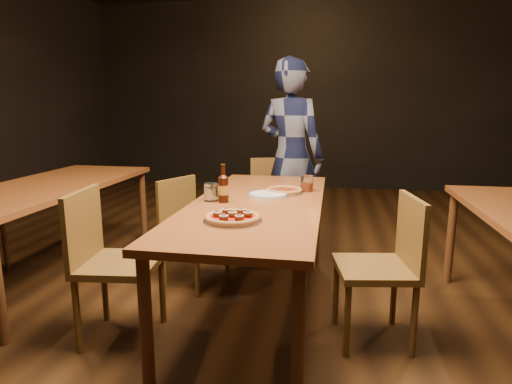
% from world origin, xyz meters
% --- Properties ---
extents(ground, '(9.00, 9.00, 0.00)m').
position_xyz_m(ground, '(0.00, 0.00, 0.00)').
color(ground, black).
extents(room_shell, '(9.00, 9.00, 9.00)m').
position_xyz_m(room_shell, '(0.00, 0.00, 1.86)').
color(room_shell, black).
rests_on(room_shell, ground).
extents(table_main, '(0.80, 2.00, 0.75)m').
position_xyz_m(table_main, '(0.00, 0.00, 0.68)').
color(table_main, brown).
rests_on(table_main, ground).
extents(table_left, '(0.80, 2.00, 0.75)m').
position_xyz_m(table_left, '(-1.70, 0.30, 0.68)').
color(table_left, brown).
rests_on(table_left, ground).
extents(chair_main_nw, '(0.48, 0.48, 0.92)m').
position_xyz_m(chair_main_nw, '(-0.72, -0.44, 0.46)').
color(chair_main_nw, '#573317').
rests_on(chair_main_nw, ground).
extents(chair_main_sw, '(0.52, 0.52, 0.84)m').
position_xyz_m(chair_main_sw, '(-0.54, 0.37, 0.42)').
color(chair_main_sw, '#573317').
rests_on(chair_main_sw, ground).
extents(chair_main_e, '(0.48, 0.48, 0.89)m').
position_xyz_m(chair_main_e, '(0.71, -0.22, 0.45)').
color(chair_main_e, '#573317').
rests_on(chair_main_e, ground).
extents(chair_end, '(0.53, 0.53, 0.91)m').
position_xyz_m(chair_end, '(-0.03, 1.13, 0.45)').
color(chair_end, '#573317').
rests_on(chair_end, ground).
extents(pizza_meatball, '(0.31, 0.31, 0.06)m').
position_xyz_m(pizza_meatball, '(-0.04, -0.49, 0.77)').
color(pizza_meatball, '#B7B7BF').
rests_on(pizza_meatball, table_main).
extents(pizza_margherita, '(0.27, 0.27, 0.03)m').
position_xyz_m(pizza_margherita, '(0.14, 0.28, 0.77)').
color(pizza_margherita, '#B7B7BF').
rests_on(pizza_margherita, table_main).
extents(plate_stack, '(0.26, 0.26, 0.02)m').
position_xyz_m(plate_stack, '(0.04, 0.14, 0.76)').
color(plate_stack, white).
rests_on(plate_stack, table_main).
extents(beer_bottle, '(0.07, 0.07, 0.23)m').
position_xyz_m(beer_bottle, '(-0.20, -0.06, 0.83)').
color(beer_bottle, black).
rests_on(beer_bottle, table_main).
extents(water_glass, '(0.09, 0.09, 0.11)m').
position_xyz_m(water_glass, '(-0.29, -0.03, 0.81)').
color(water_glass, white).
rests_on(water_glass, table_main).
extents(amber_glass, '(0.09, 0.09, 0.11)m').
position_xyz_m(amber_glass, '(0.28, 0.38, 0.81)').
color(amber_glass, '#AD3F13').
rests_on(amber_glass, table_main).
extents(diner, '(0.76, 0.65, 1.76)m').
position_xyz_m(diner, '(0.08, 1.31, 0.88)').
color(diner, black).
rests_on(diner, ground).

